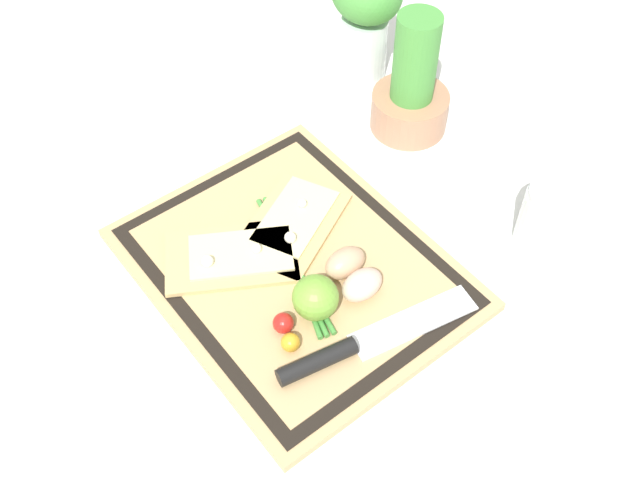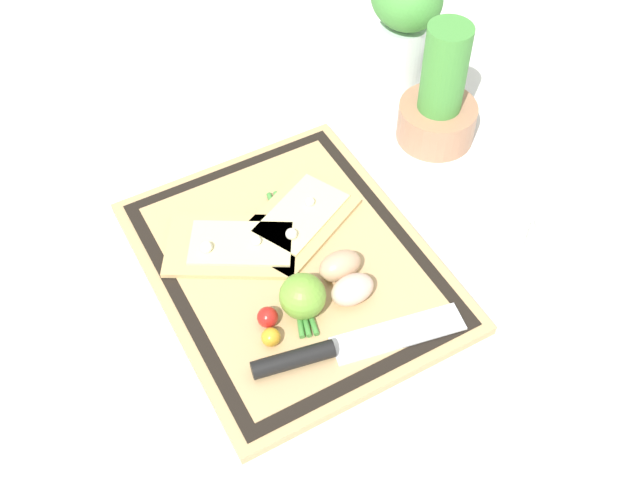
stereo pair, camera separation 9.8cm
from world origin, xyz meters
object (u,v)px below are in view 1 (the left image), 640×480
(pizza_slice_near, at_px, (233,256))
(egg_pink, at_px, (362,285))
(sauce_jar, at_px, (551,225))
(cherry_tomato_yellow, at_px, (290,342))
(pizza_slice_far, at_px, (293,223))
(cherry_tomato_red, at_px, (283,323))
(herb_glass, at_px, (366,11))
(lime, at_px, (315,298))
(herb_pot, at_px, (412,91))
(egg_brown, at_px, (345,263))
(knife, at_px, (346,350))

(pizza_slice_near, height_order, egg_pink, egg_pink)
(pizza_slice_near, xyz_separation_m, sauce_jar, (0.23, 0.35, 0.02))
(egg_pink, relative_size, cherry_tomato_yellow, 2.44)
(pizza_slice_near, bearing_deg, sauce_jar, 56.39)
(pizza_slice_far, distance_m, cherry_tomato_red, 0.17)
(pizza_slice_far, bearing_deg, cherry_tomato_red, -40.62)
(pizza_slice_far, height_order, herb_glass, herb_glass)
(lime, relative_size, sauce_jar, 0.55)
(pizza_slice_near, relative_size, herb_glass, 0.97)
(pizza_slice_far, xyz_separation_m, herb_glass, (-0.20, 0.30, 0.10))
(sauce_jar, bearing_deg, cherry_tomato_red, -105.78)
(egg_pink, height_order, herb_pot, herb_pot)
(pizza_slice_far, distance_m, lime, 0.15)
(herb_glass, bearing_deg, egg_brown, -43.36)
(egg_pink, distance_m, herb_pot, 0.35)
(egg_brown, xyz_separation_m, sauce_jar, (0.12, 0.25, 0.01))
(herb_pot, xyz_separation_m, herb_glass, (-0.14, 0.02, 0.06))
(pizza_slice_near, height_order, sauce_jar, sauce_jar)
(lime, bearing_deg, knife, -6.93)
(pizza_slice_far, bearing_deg, lime, -25.38)
(cherry_tomato_red, xyz_separation_m, herb_pot, (-0.19, 0.38, 0.04))
(herb_pot, bearing_deg, lime, -59.76)
(lime, distance_m, cherry_tomato_yellow, 0.06)
(sauce_jar, height_order, herb_glass, herb_glass)
(egg_pink, relative_size, sauce_jar, 0.54)
(pizza_slice_far, height_order, cherry_tomato_yellow, same)
(herb_pot, bearing_deg, sauce_jar, -3.99)
(egg_pink, distance_m, sauce_jar, 0.27)
(pizza_slice_near, relative_size, knife, 0.76)
(cherry_tomato_yellow, distance_m, herb_pot, 0.45)
(cherry_tomato_red, bearing_deg, egg_pink, 80.41)
(egg_brown, height_order, lime, lime)
(cherry_tomato_red, bearing_deg, pizza_slice_far, 139.38)
(lime, relative_size, herb_glass, 0.28)
(lime, bearing_deg, herb_pot, 120.24)
(lime, height_order, cherry_tomato_yellow, lime)
(knife, relative_size, cherry_tomato_red, 10.21)
(knife, xyz_separation_m, sauce_jar, (0.03, 0.32, 0.02))
(cherry_tomato_yellow, bearing_deg, sauce_jar, 78.46)
(pizza_slice_near, height_order, herb_glass, herb_glass)
(pizza_slice_near, distance_m, sauce_jar, 0.42)
(egg_brown, height_order, egg_pink, same)
(pizza_slice_near, xyz_separation_m, cherry_tomato_yellow, (0.16, -0.02, 0.01))
(pizza_slice_near, bearing_deg, knife, 7.03)
(sauce_jar, bearing_deg, knife, -95.11)
(pizza_slice_near, distance_m, egg_brown, 0.15)
(herb_pot, height_order, sauce_jar, herb_pot)
(cherry_tomato_yellow, height_order, sauce_jar, sauce_jar)
(egg_brown, bearing_deg, cherry_tomato_red, -79.40)
(pizza_slice_far, relative_size, egg_pink, 3.42)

